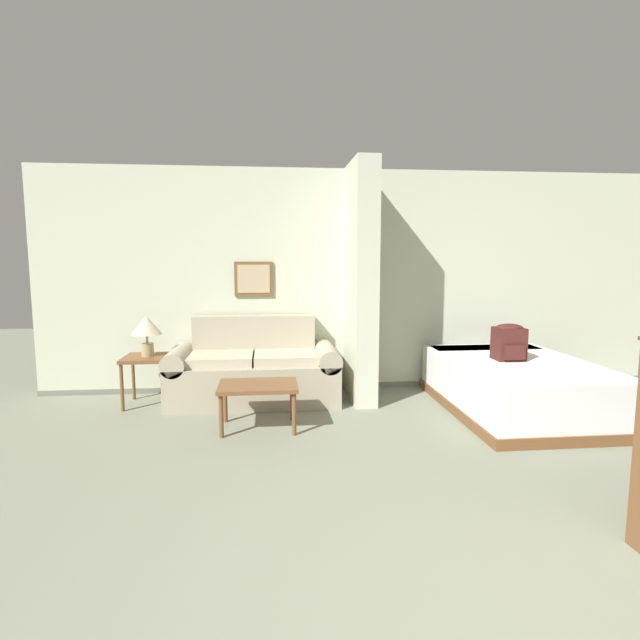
% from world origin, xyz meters
% --- Properties ---
extents(wall_back, '(7.40, 0.16, 2.60)m').
position_xyz_m(wall_back, '(-0.00, 4.29, 1.29)').
color(wall_back, beige).
rests_on(wall_back, ground_plane).
extents(wall_partition_pillar, '(0.24, 0.88, 2.60)m').
position_xyz_m(wall_partition_pillar, '(-0.04, 3.80, 1.30)').
color(wall_partition_pillar, beige).
rests_on(wall_partition_pillar, ground_plane).
extents(couch, '(1.85, 0.84, 0.92)m').
position_xyz_m(couch, '(-1.22, 3.81, 0.33)').
color(couch, tan).
rests_on(couch, ground_plane).
extents(coffee_table, '(0.72, 0.51, 0.42)m').
position_xyz_m(coffee_table, '(-1.16, 2.88, 0.37)').
color(coffee_table, brown).
rests_on(coffee_table, ground_plane).
extents(side_table, '(0.50, 0.50, 0.53)m').
position_xyz_m(side_table, '(-2.35, 3.76, 0.45)').
color(side_table, brown).
rests_on(side_table, ground_plane).
extents(table_lamp, '(0.32, 0.32, 0.44)m').
position_xyz_m(table_lamp, '(-2.35, 3.76, 0.84)').
color(table_lamp, tan).
rests_on(table_lamp, side_table).
extents(bed, '(1.41, 2.07, 0.52)m').
position_xyz_m(bed, '(1.49, 3.17, 0.27)').
color(bed, brown).
rests_on(bed, ground_plane).
extents(backpack, '(0.29, 0.27, 0.38)m').
position_xyz_m(backpack, '(1.41, 3.22, 0.72)').
color(backpack, '#471E19').
rests_on(backpack, bed).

